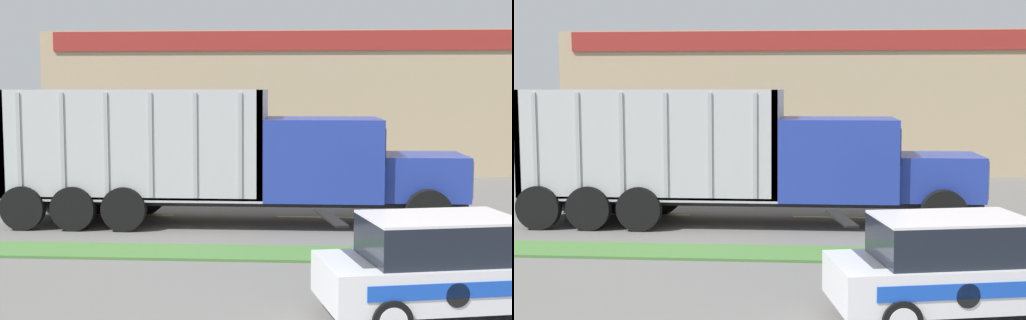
{
  "view_description": "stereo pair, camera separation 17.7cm",
  "coord_description": "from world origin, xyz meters",
  "views": [
    {
      "loc": [
        0.46,
        -6.97,
        3.66
      ],
      "look_at": [
        -0.58,
        8.73,
        2.08
      ],
      "focal_mm": 50.0,
      "sensor_mm": 36.0,
      "label": 1
    },
    {
      "loc": [
        0.64,
        -6.96,
        3.66
      ],
      "look_at": [
        -0.58,
        8.73,
        2.08
      ],
      "focal_mm": 50.0,
      "sensor_mm": 36.0,
      "label": 2
    }
  ],
  "objects": [
    {
      "name": "centre_line_3",
      "position": [
        -4.47,
        13.18,
        0.0
      ],
      "size": [
        2.4,
        0.14,
        0.01
      ],
      "primitive_type": "cube",
      "color": "yellow",
      "rests_on": "ground_plane"
    },
    {
      "name": "rally_car",
      "position": [
        2.78,
        4.29,
        0.84
      ],
      "size": [
        4.52,
        2.62,
        1.69
      ],
      "color": "white",
      "rests_on": "ground_plane"
    },
    {
      "name": "grass_verge",
      "position": [
        0.0,
        8.46,
        0.03
      ],
      "size": [
        120.0,
        1.43,
        0.06
      ],
      "primitive_type": "cube",
      "color": "#477538",
      "rests_on": "ground_plane"
    },
    {
      "name": "dump_truck_trail",
      "position": [
        -0.51,
        12.08,
        1.59
      ],
      "size": [
        12.15,
        2.83,
        3.63
      ],
      "color": "black",
      "rests_on": "ground_plane"
    },
    {
      "name": "centre_line_4",
      "position": [
        0.93,
        13.18,
        0.0
      ],
      "size": [
        2.4,
        0.14,
        0.01
      ],
      "primitive_type": "cube",
      "color": "yellow",
      "rests_on": "ground_plane"
    },
    {
      "name": "store_building_backdrop",
      "position": [
        1.36,
        28.82,
        3.04
      ],
      "size": [
        24.11,
        12.1,
        6.08
      ],
      "color": "tan",
      "rests_on": "ground_plane"
    }
  ]
}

